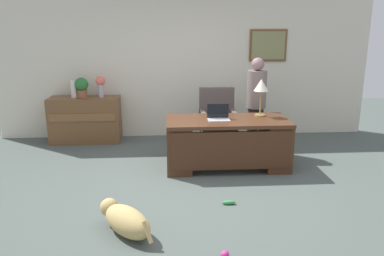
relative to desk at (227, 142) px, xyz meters
The scene contains 14 objects.
ground_plane 1.00m from the desk, 126.29° to the right, with size 12.00×12.00×0.00m, color #4C5651.
back_wall 2.15m from the desk, 105.95° to the left, with size 7.00×0.16×2.70m.
desk is the anchor object (origin of this frame).
credenza 2.82m from the desk, 147.70° to the left, with size 1.26×0.50×0.82m.
armchair 0.95m from the desk, 91.50° to the left, with size 0.60×0.59×1.04m.
person_standing 1.04m from the desk, 51.82° to the left, with size 0.32×0.32×1.58m.
dog_lying 2.29m from the desk, 126.30° to the right, with size 0.67×0.72×0.30m.
laptop 0.42m from the desk, behind, with size 0.32×0.22×0.22m.
desk_lamp 0.97m from the desk, 21.41° to the left, with size 0.22×0.22×0.57m.
vase_with_flowers 2.65m from the desk, 143.92° to the left, with size 0.17×0.17×0.38m.
vase_empty 3.02m from the desk, 149.38° to the left, with size 0.10×0.10×0.31m, color silver.
potted_plant 2.91m from the desk, 147.91° to the left, with size 0.24×0.24×0.36m.
dog_toy_ball 2.41m from the desk, 99.19° to the right, with size 0.08×0.08×0.08m, color #D8338C.
dog_toy_bone 1.32m from the desk, 97.58° to the right, with size 0.17×0.05×0.05m, color green.
Camera 1 is at (-0.36, -4.79, 2.14)m, focal length 36.47 mm.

